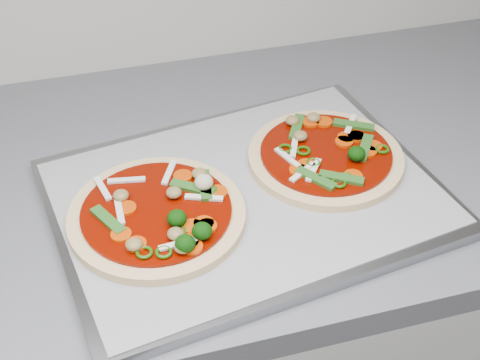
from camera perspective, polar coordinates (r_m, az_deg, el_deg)
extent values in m
cube|color=slate|center=(0.94, -17.69, -2.47)|extent=(3.60, 0.60, 0.04)
cube|color=gray|center=(0.87, 0.52, -1.50)|extent=(0.54, 0.43, 0.02)
cube|color=#94959A|center=(0.87, 0.53, -1.06)|extent=(0.52, 0.41, 0.00)
cylinder|color=#F0C98D|center=(0.83, -7.11, -3.04)|extent=(0.26, 0.26, 0.01)
cylinder|color=#710E00|center=(0.82, -7.15, -2.63)|extent=(0.22, 0.22, 0.00)
cylinder|color=#E13904|center=(0.78, -8.87, -5.45)|extent=(0.04, 0.04, 0.00)
torus|color=#1F4B09|center=(0.77, -6.52, -6.13)|extent=(0.03, 0.03, 0.00)
ellipsoid|color=olive|center=(0.78, -5.52, -4.59)|extent=(0.03, 0.03, 0.01)
ellipsoid|color=#0E3E06|center=(0.76, -4.70, -5.42)|extent=(0.03, 0.03, 0.02)
cube|color=white|center=(0.82, -10.25, -2.63)|extent=(0.01, 0.05, 0.00)
ellipsoid|color=olive|center=(0.77, -4.93, -5.71)|extent=(0.02, 0.02, 0.01)
cube|color=white|center=(0.78, -5.22, -5.44)|extent=(0.05, 0.01, 0.00)
cylinder|color=#E13904|center=(0.84, -1.92, -1.04)|extent=(0.03, 0.03, 0.00)
torus|color=#1F4B09|center=(0.79, -5.27, -4.34)|extent=(0.03, 0.03, 0.00)
torus|color=#1F4B09|center=(0.84, -2.59, -0.89)|extent=(0.02, 0.02, 0.00)
cube|color=#2C6525|center=(0.85, -2.98, -0.44)|extent=(0.02, 0.06, 0.00)
ellipsoid|color=olive|center=(0.86, -3.50, 0.56)|extent=(0.03, 0.03, 0.01)
cube|color=#2C6525|center=(0.85, -4.11, -0.65)|extent=(0.06, 0.04, 0.00)
ellipsoid|color=olive|center=(0.77, -9.03, -5.47)|extent=(0.03, 0.03, 0.01)
torus|color=#1F4B09|center=(0.77, -8.17, -6.13)|extent=(0.02, 0.02, 0.00)
ellipsoid|color=#0E3E06|center=(0.80, -5.41, -3.26)|extent=(0.03, 0.03, 0.02)
ellipsoid|color=#0E3E06|center=(0.78, -3.27, -4.37)|extent=(0.03, 0.03, 0.02)
ellipsoid|color=olive|center=(0.83, -5.66, -1.08)|extent=(0.03, 0.03, 0.01)
cube|color=white|center=(0.83, -3.09, -1.51)|extent=(0.05, 0.02, 0.00)
ellipsoid|color=olive|center=(0.84, -10.13, -1.31)|extent=(0.03, 0.03, 0.01)
cylinder|color=#E13904|center=(0.78, -4.41, -5.29)|extent=(0.03, 0.03, 0.00)
cylinder|color=#E13904|center=(0.79, -2.85, -3.98)|extent=(0.03, 0.03, 0.00)
cylinder|color=#E13904|center=(0.80, -10.11, -4.61)|extent=(0.03, 0.03, 0.00)
ellipsoid|color=beige|center=(0.84, -3.11, -0.18)|extent=(0.03, 0.03, 0.02)
cylinder|color=#E13904|center=(0.87, -4.90, 0.32)|extent=(0.03, 0.03, 0.00)
cube|color=white|center=(0.87, -6.06, 0.65)|extent=(0.03, 0.05, 0.00)
cube|color=#2C6525|center=(0.82, -11.19, -3.38)|extent=(0.04, 0.06, 0.00)
cube|color=white|center=(0.86, -11.64, -0.71)|extent=(0.02, 0.05, 0.00)
cylinder|color=#E13904|center=(0.79, -4.10, -3.99)|extent=(0.03, 0.03, 0.00)
ellipsoid|color=olive|center=(0.80, -5.40, -3.18)|extent=(0.03, 0.03, 0.01)
cube|color=white|center=(0.87, -9.66, -0.02)|extent=(0.05, 0.02, 0.00)
cylinder|color=#E13904|center=(0.80, -3.11, -3.73)|extent=(0.04, 0.04, 0.00)
cylinder|color=#E13904|center=(0.83, -9.67, -2.38)|extent=(0.03, 0.03, 0.00)
cylinder|color=#E13904|center=(0.77, -4.10, -5.69)|extent=(0.03, 0.03, 0.00)
cylinder|color=#F0C98D|center=(0.92, 7.31, 1.93)|extent=(0.25, 0.25, 0.01)
cylinder|color=#710E00|center=(0.92, 7.35, 2.31)|extent=(0.21, 0.21, 0.00)
cube|color=white|center=(0.88, 6.29, 0.85)|extent=(0.04, 0.04, 0.00)
cube|color=#2C6525|center=(0.87, 8.65, 0.18)|extent=(0.06, 0.04, 0.00)
cube|color=white|center=(0.89, 4.07, 1.91)|extent=(0.02, 0.05, 0.00)
cube|color=#2C6525|center=(0.86, 6.49, 0.13)|extent=(0.04, 0.06, 0.00)
cylinder|color=#E13904|center=(0.88, 5.67, 1.26)|extent=(0.04, 0.04, 0.00)
torus|color=#1F4B09|center=(0.91, 5.42, 2.51)|extent=(0.02, 0.02, 0.00)
cylinder|color=#E13904|center=(0.93, 11.29, 2.85)|extent=(0.03, 0.03, 0.00)
cylinder|color=#E13904|center=(0.96, 6.04, 4.93)|extent=(0.03, 0.03, 0.00)
ellipsoid|color=olive|center=(0.97, 6.29, 5.32)|extent=(0.03, 0.03, 0.01)
ellipsoid|color=olive|center=(0.96, 4.50, 5.08)|extent=(0.02, 0.02, 0.01)
torus|color=#1F4B09|center=(0.89, 6.27, 1.46)|extent=(0.02, 0.02, 0.00)
ellipsoid|color=#0E3E06|center=(0.90, 9.92, 2.22)|extent=(0.03, 0.03, 0.02)
cylinder|color=#E13904|center=(0.95, 9.91, 3.68)|extent=(0.03, 0.03, 0.00)
cylinder|color=#E13904|center=(0.95, 9.90, 3.71)|extent=(0.03, 0.03, 0.00)
cylinder|color=#E13904|center=(0.88, 9.62, 0.33)|extent=(0.03, 0.03, 0.00)
torus|color=#1F4B09|center=(0.86, 8.44, -0.24)|extent=(0.03, 0.03, 0.00)
torus|color=#1F4B09|center=(0.91, 3.89, 2.69)|extent=(0.03, 0.03, 0.00)
torus|color=#1F4B09|center=(0.87, 9.01, 0.20)|extent=(0.02, 0.02, 0.00)
cube|color=#2C6525|center=(0.93, 10.62, 2.73)|extent=(0.04, 0.06, 0.00)
cylinder|color=#E13904|center=(0.97, 7.17, 4.94)|extent=(0.03, 0.03, 0.00)
ellipsoid|color=olive|center=(0.93, 5.18, 3.77)|extent=(0.03, 0.03, 0.01)
cylinder|color=#E13904|center=(0.88, 5.02, 0.82)|extent=(0.04, 0.04, 0.00)
cylinder|color=#E13904|center=(0.93, 8.88, 3.23)|extent=(0.03, 0.03, 0.00)
cube|color=#2C6525|center=(0.97, 9.68, 4.65)|extent=(0.06, 0.04, 0.00)
cylinder|color=#E13904|center=(0.94, 9.05, 3.59)|extent=(0.03, 0.03, 0.00)
cube|color=#2C6525|center=(0.95, 4.87, 4.56)|extent=(0.04, 0.06, 0.00)
torus|color=#1F4B09|center=(0.93, 12.02, 2.61)|extent=(0.02, 0.02, 0.00)
cylinder|color=#E13904|center=(0.92, 10.84, 2.40)|extent=(0.03, 0.03, 0.00)
cube|color=white|center=(0.92, 4.65, 2.88)|extent=(0.03, 0.05, 0.00)
cube|color=white|center=(0.97, 9.41, 4.71)|extent=(0.03, 0.04, 0.00)
cube|color=white|center=(0.87, 5.38, 0.69)|extent=(0.04, 0.03, 0.00)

